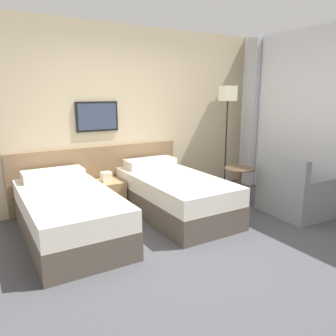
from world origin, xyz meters
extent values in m
plane|color=#47474C|center=(0.00, 0.00, 0.00)|extent=(16.00, 16.00, 0.00)
cube|color=#C6B28E|center=(0.00, 1.95, 1.35)|extent=(10.00, 0.06, 2.70)
cube|color=#846647|center=(-0.32, 1.90, 0.45)|extent=(2.63, 0.04, 0.91)
cube|color=black|center=(-0.32, 1.91, 1.36)|extent=(0.64, 0.03, 0.44)
cube|color=#333D56|center=(-0.32, 1.89, 1.36)|extent=(0.58, 0.01, 0.38)
cube|color=#B7BAC1|center=(2.48, 1.57, 1.32)|extent=(0.10, 0.24, 2.64)
cube|color=brown|center=(-1.06, 0.91, 0.16)|extent=(0.99, 1.93, 0.32)
cube|color=silver|center=(-1.06, 0.91, 0.44)|extent=(0.98, 1.91, 0.24)
cube|color=silver|center=(-1.06, 1.64, 0.62)|extent=(0.79, 0.34, 0.13)
cube|color=brown|center=(0.43, 0.91, 0.16)|extent=(0.99, 1.93, 0.32)
cube|color=silver|center=(0.43, 0.91, 0.44)|extent=(0.98, 1.91, 0.24)
cube|color=silver|center=(0.43, 1.64, 0.62)|extent=(0.79, 0.34, 0.13)
cube|color=#9E7A51|center=(-0.32, 1.63, 0.21)|extent=(0.45, 0.44, 0.43)
cube|color=beige|center=(-0.32, 1.63, 0.50)|extent=(0.14, 0.14, 0.14)
cylinder|color=black|center=(1.73, 1.36, 0.01)|extent=(0.24, 0.24, 0.02)
cylinder|color=black|center=(1.73, 1.36, 0.80)|extent=(0.02, 0.02, 1.56)
cube|color=beige|center=(1.73, 1.36, 1.70)|extent=(0.22, 0.22, 0.24)
cylinder|color=brown|center=(1.40, 0.65, 0.01)|extent=(0.30, 0.30, 0.01)
cylinder|color=brown|center=(1.40, 0.65, 0.31)|extent=(0.05, 0.05, 0.58)
cylinder|color=brown|center=(1.40, 0.65, 0.61)|extent=(0.46, 0.46, 0.02)
cube|color=gray|center=(1.95, 0.06, 0.20)|extent=(0.79, 0.91, 0.40)
cube|color=gray|center=(1.63, 0.08, 0.63)|extent=(0.16, 0.87, 0.47)
cube|color=gray|center=(1.92, -0.32, 0.49)|extent=(0.63, 0.13, 0.18)
cube|color=gray|center=(1.97, 0.45, 0.49)|extent=(0.63, 0.13, 0.18)
camera|label=1|loc=(-1.94, -2.83, 1.69)|focal=35.00mm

